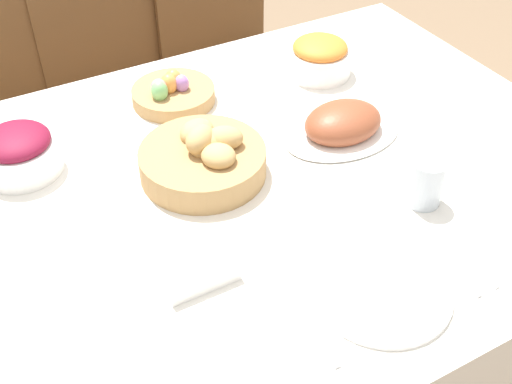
{
  "coord_description": "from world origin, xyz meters",
  "views": [
    {
      "loc": [
        -0.48,
        -0.9,
        1.6
      ],
      "look_at": [
        -0.03,
        -0.08,
        0.8
      ],
      "focal_mm": 45.0,
      "sensor_mm": 36.0,
      "label": 1
    }
  ],
  "objects_px": {
    "chair_far_right": "(233,65)",
    "bread_basket": "(204,157)",
    "ham_platter": "(343,125)",
    "drinking_cup": "(426,181)",
    "beet_salad_bowl": "(19,152)",
    "knife": "(447,262)",
    "chair_far_center": "(122,95)",
    "egg_basket": "(172,93)",
    "dinner_plate": "(382,291)",
    "fork": "(310,325)",
    "carrot_bowl": "(320,57)",
    "spoon": "(459,256)",
    "butter_dish": "(197,272)"
  },
  "relations": [
    {
      "from": "ham_platter",
      "to": "spoon",
      "type": "distance_m",
      "value": 0.42
    },
    {
      "from": "knife",
      "to": "butter_dish",
      "type": "height_order",
      "value": "butter_dish"
    },
    {
      "from": "knife",
      "to": "bread_basket",
      "type": "bearing_deg",
      "value": 124.96
    },
    {
      "from": "egg_basket",
      "to": "beet_salad_bowl",
      "type": "height_order",
      "value": "beet_salad_bowl"
    },
    {
      "from": "bread_basket",
      "to": "beet_salad_bowl",
      "type": "relative_size",
      "value": 1.59
    },
    {
      "from": "carrot_bowl",
      "to": "knife",
      "type": "xyz_separation_m",
      "value": [
        -0.16,
        -0.67,
        -0.04
      ]
    },
    {
      "from": "bread_basket",
      "to": "drinking_cup",
      "type": "bearing_deg",
      "value": -40.32
    },
    {
      "from": "chair_far_center",
      "to": "fork",
      "type": "height_order",
      "value": "chair_far_center"
    },
    {
      "from": "bread_basket",
      "to": "carrot_bowl",
      "type": "xyz_separation_m",
      "value": [
        0.43,
        0.23,
        0.01
      ]
    },
    {
      "from": "chair_far_center",
      "to": "egg_basket",
      "type": "distance_m",
      "value": 0.61
    },
    {
      "from": "chair_far_right",
      "to": "knife",
      "type": "relative_size",
      "value": 5.05
    },
    {
      "from": "chair_far_center",
      "to": "carrot_bowl",
      "type": "distance_m",
      "value": 0.76
    },
    {
      "from": "dinner_plate",
      "to": "beet_salad_bowl",
      "type": "bearing_deg",
      "value": 125.66
    },
    {
      "from": "egg_basket",
      "to": "chair_far_right",
      "type": "bearing_deg",
      "value": 51.2
    },
    {
      "from": "egg_basket",
      "to": "dinner_plate",
      "type": "xyz_separation_m",
      "value": [
        0.07,
        -0.72,
        -0.02
      ]
    },
    {
      "from": "dinner_plate",
      "to": "knife",
      "type": "relative_size",
      "value": 1.34
    },
    {
      "from": "chair_far_right",
      "to": "fork",
      "type": "distance_m",
      "value": 1.37
    },
    {
      "from": "carrot_bowl",
      "to": "knife",
      "type": "relative_size",
      "value": 0.91
    },
    {
      "from": "beet_salad_bowl",
      "to": "ham_platter",
      "type": "bearing_deg",
      "value": -18.18
    },
    {
      "from": "carrot_bowl",
      "to": "spoon",
      "type": "bearing_deg",
      "value": -101.13
    },
    {
      "from": "ham_platter",
      "to": "drinking_cup",
      "type": "relative_size",
      "value": 2.81
    },
    {
      "from": "egg_basket",
      "to": "dinner_plate",
      "type": "height_order",
      "value": "egg_basket"
    },
    {
      "from": "chair_far_center",
      "to": "egg_basket",
      "type": "bearing_deg",
      "value": -94.1
    },
    {
      "from": "egg_basket",
      "to": "butter_dish",
      "type": "distance_m",
      "value": 0.57
    },
    {
      "from": "fork",
      "to": "butter_dish",
      "type": "xyz_separation_m",
      "value": [
        -0.11,
        0.18,
        0.01
      ]
    },
    {
      "from": "chair_far_center",
      "to": "chair_far_right",
      "type": "xyz_separation_m",
      "value": [
        0.4,
        -0.0,
        0.0
      ]
    },
    {
      "from": "egg_basket",
      "to": "knife",
      "type": "distance_m",
      "value": 0.75
    },
    {
      "from": "ham_platter",
      "to": "spoon",
      "type": "bearing_deg",
      "value": -94.14
    },
    {
      "from": "dinner_plate",
      "to": "bread_basket",
      "type": "bearing_deg",
      "value": 105.77
    },
    {
      "from": "knife",
      "to": "spoon",
      "type": "distance_m",
      "value": 0.03
    },
    {
      "from": "dinner_plate",
      "to": "fork",
      "type": "distance_m",
      "value": 0.14
    },
    {
      "from": "egg_basket",
      "to": "carrot_bowl",
      "type": "xyz_separation_m",
      "value": [
        0.38,
        -0.06,
        0.02
      ]
    },
    {
      "from": "carrot_bowl",
      "to": "drinking_cup",
      "type": "bearing_deg",
      "value": -100.09
    },
    {
      "from": "bread_basket",
      "to": "knife",
      "type": "distance_m",
      "value": 0.52
    },
    {
      "from": "chair_far_center",
      "to": "drinking_cup",
      "type": "bearing_deg",
      "value": -78.09
    },
    {
      "from": "chair_far_right",
      "to": "bread_basket",
      "type": "xyz_separation_m",
      "value": [
        -0.47,
        -0.81,
        0.32
      ]
    },
    {
      "from": "dinner_plate",
      "to": "chair_far_right",
      "type": "bearing_deg",
      "value": 74.32
    },
    {
      "from": "carrot_bowl",
      "to": "fork",
      "type": "bearing_deg",
      "value": -124.05
    },
    {
      "from": "beet_salad_bowl",
      "to": "knife",
      "type": "xyz_separation_m",
      "value": [
        0.6,
        -0.63,
        -0.05
      ]
    },
    {
      "from": "chair_far_right",
      "to": "beet_salad_bowl",
      "type": "xyz_separation_m",
      "value": [
        -0.8,
        -0.62,
        0.32
      ]
    },
    {
      "from": "carrot_bowl",
      "to": "drinking_cup",
      "type": "distance_m",
      "value": 0.52
    },
    {
      "from": "carrot_bowl",
      "to": "spoon",
      "type": "height_order",
      "value": "carrot_bowl"
    },
    {
      "from": "egg_basket",
      "to": "drinking_cup",
      "type": "distance_m",
      "value": 0.64
    },
    {
      "from": "knife",
      "to": "spoon",
      "type": "xyz_separation_m",
      "value": [
        0.03,
        0.0,
        0.0
      ]
    },
    {
      "from": "ham_platter",
      "to": "fork",
      "type": "distance_m",
      "value": 0.54
    },
    {
      "from": "fork",
      "to": "drinking_cup",
      "type": "bearing_deg",
      "value": 26.48
    },
    {
      "from": "dinner_plate",
      "to": "carrot_bowl",
      "type": "bearing_deg",
      "value": 65.35
    },
    {
      "from": "beet_salad_bowl",
      "to": "fork",
      "type": "relative_size",
      "value": 0.92
    },
    {
      "from": "dinner_plate",
      "to": "drinking_cup",
      "type": "xyz_separation_m",
      "value": [
        0.21,
        0.15,
        0.04
      ]
    },
    {
      "from": "beet_salad_bowl",
      "to": "chair_far_right",
      "type": "bearing_deg",
      "value": 37.69
    }
  ]
}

